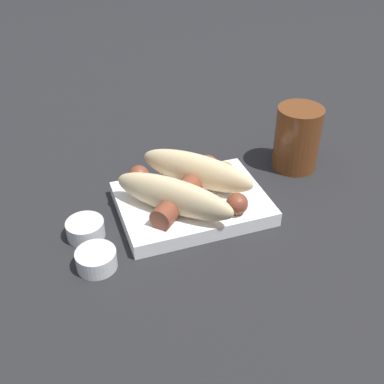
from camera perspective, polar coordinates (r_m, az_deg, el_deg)
name	(u,v)px	position (r m, az deg, el deg)	size (l,w,h in m)	color
ground_plane	(192,209)	(0.75, 0.00, -2.07)	(3.00, 3.00, 0.00)	#232326
food_tray	(192,203)	(0.74, 0.00, -1.36)	(0.22, 0.16, 0.02)	white
bread_roll	(185,183)	(0.72, -0.79, 1.11)	(0.21, 0.21, 0.06)	beige
sausage	(186,189)	(0.73, -0.72, 0.37)	(0.15, 0.15, 0.03)	brown
pickled_veggies	(216,173)	(0.79, 2.82, 2.24)	(0.07, 0.07, 0.01)	orange
condiment_cup_near	(86,230)	(0.71, -12.49, -4.41)	(0.05, 0.05, 0.03)	silver
condiment_cup_far	(96,260)	(0.66, -11.25, -7.93)	(0.05, 0.05, 0.03)	silver
drink_glass	(297,138)	(0.85, 12.36, 6.25)	(0.08, 0.08, 0.11)	brown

